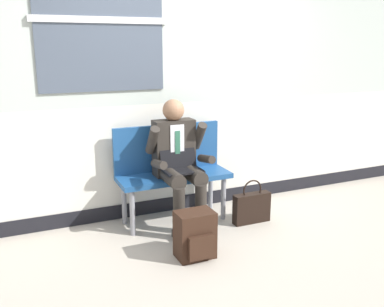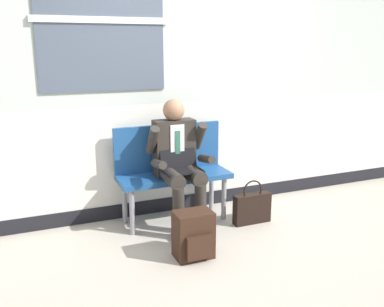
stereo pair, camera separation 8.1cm
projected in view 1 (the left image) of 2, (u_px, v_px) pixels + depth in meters
The scene contains 6 objects.
ground_plane at pixel (211, 233), 4.07m from camera, with size 18.00×18.00×0.00m, color #B2A899.
station_wall at pixel (179, 89), 4.42m from camera, with size 6.07×0.17×2.62m.
bench_with_person at pixel (171, 166), 4.28m from camera, with size 1.12×0.42×0.97m.
person_seated at pixel (179, 161), 4.07m from camera, with size 0.57×0.70×1.25m.
backpack at pixel (195, 235), 3.56m from camera, with size 0.32×0.26×0.41m.
handbag at pixel (252, 207), 4.28m from camera, with size 0.39×0.10×0.45m.
Camera 1 is at (-1.68, -3.36, 1.75)m, focal length 39.70 mm.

